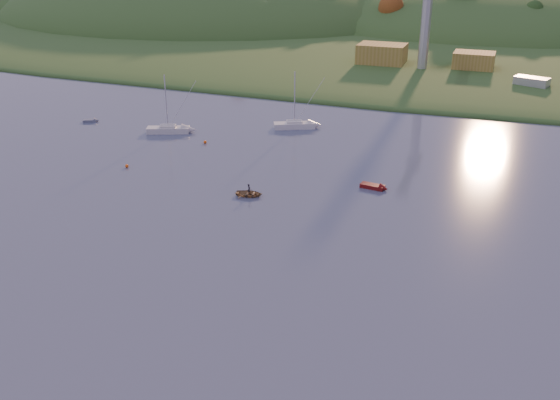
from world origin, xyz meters
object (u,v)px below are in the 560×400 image
(sailboat_near, at_px, (168,129))
(red_tender, at_px, (378,187))
(canoe, at_px, (249,193))
(grey_dinghy, at_px, (93,121))
(sailboat_far, at_px, (294,124))

(sailboat_near, relative_size, red_tender, 2.55)
(canoe, distance_m, grey_dinghy, 45.41)
(red_tender, bearing_deg, sailboat_near, 169.88)
(red_tender, distance_m, grey_dinghy, 56.56)
(red_tender, bearing_deg, canoe, -143.78)
(sailboat_near, bearing_deg, sailboat_far, 5.24)
(sailboat_far, relative_size, grey_dinghy, 3.32)
(sailboat_near, distance_m, red_tender, 40.84)
(sailboat_near, height_order, grey_dinghy, sailboat_near)
(red_tender, xyz_separation_m, grey_dinghy, (-54.83, 13.87, -0.05))
(sailboat_far, bearing_deg, canoe, -107.10)
(red_tender, bearing_deg, grey_dinghy, 173.85)
(sailboat_far, bearing_deg, sailboat_near, -177.95)
(sailboat_near, height_order, red_tender, sailboat_near)
(sailboat_far, relative_size, canoe, 2.84)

